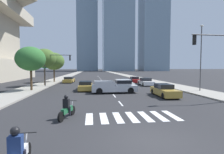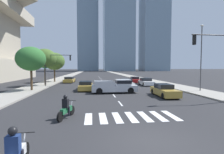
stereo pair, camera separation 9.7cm
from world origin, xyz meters
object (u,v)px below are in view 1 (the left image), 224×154
at_px(sedan_white_0, 146,82).
at_px(sedan_gold_2, 69,80).
at_px(sedan_gold_1, 86,86).
at_px(pickup_truck, 116,86).
at_px(sedan_red_5, 135,80).
at_px(street_tree_second, 44,58).
at_px(traffic_signal_near, 219,53).
at_px(traffic_signal_far, 55,63).
at_px(sedan_gold_4, 164,91).
at_px(street_tree_nearest, 31,59).
at_px(motorcycle_trailing, 67,109).
at_px(street_tree_third, 54,61).
at_px(street_lamp_east, 201,53).
at_px(sedan_white_3, 126,84).

bearing_deg(sedan_white_0, sedan_gold_2, -113.82).
distance_m(sedan_gold_1, sedan_gold_2, 12.80).
relative_size(pickup_truck, sedan_red_5, 1.23).
bearing_deg(street_tree_second, traffic_signal_near, -39.35).
relative_size(sedan_white_0, traffic_signal_far, 0.82).
height_order(sedan_white_0, sedan_gold_4, sedan_gold_4).
relative_size(sedan_white_0, sedan_gold_2, 1.04).
bearing_deg(street_tree_nearest, sedan_white_0, 16.61).
height_order(sedan_gold_4, traffic_signal_far, traffic_signal_far).
distance_m(motorcycle_trailing, street_tree_third, 27.58).
relative_size(motorcycle_trailing, street_tree_third, 0.32).
bearing_deg(traffic_signal_far, street_lamp_east, -22.93).
height_order(sedan_white_3, traffic_signal_far, traffic_signal_far).
relative_size(sedan_gold_2, sedan_gold_4, 0.95).
bearing_deg(motorcycle_trailing, traffic_signal_near, -56.01).
distance_m(pickup_truck, sedan_gold_2, 17.07).
distance_m(street_tree_nearest, street_tree_second, 6.56).
height_order(pickup_truck, sedan_gold_1, pickup_truck).
bearing_deg(sedan_red_5, sedan_gold_4, -0.12).
xyz_separation_m(motorcycle_trailing, sedan_red_5, (10.68, 23.53, -0.01)).
height_order(sedan_gold_2, traffic_signal_near, traffic_signal_near).
xyz_separation_m(sedan_white_3, street_tree_nearest, (-13.48, -2.24, 3.69)).
relative_size(street_tree_nearest, street_tree_third, 0.92).
distance_m(pickup_truck, sedan_red_5, 14.89).
height_order(pickup_truck, sedan_gold_4, pickup_truck).
xyz_separation_m(sedan_white_0, sedan_gold_4, (-1.72, -11.23, 0.02)).
height_order(sedan_red_5, street_tree_third, street_tree_third).
bearing_deg(sedan_red_5, street_tree_second, -72.27).
distance_m(sedan_gold_2, street_tree_second, 7.88).
relative_size(pickup_truck, street_tree_third, 0.90).
height_order(motorcycle_trailing, sedan_gold_4, motorcycle_trailing).
bearing_deg(sedan_gold_4, street_lamp_east, 114.93).
distance_m(sedan_gold_1, street_lamp_east, 15.97).
height_order(sedan_red_5, street_tree_nearest, street_tree_nearest).
distance_m(sedan_gold_2, traffic_signal_near, 27.40).
distance_m(sedan_gold_2, street_tree_third, 5.35).
distance_m(sedan_gold_2, traffic_signal_far, 8.00).
height_order(sedan_white_0, traffic_signal_far, traffic_signal_far).
bearing_deg(sedan_gold_1, sedan_gold_4, -124.82).
xyz_separation_m(motorcycle_trailing, sedan_gold_1, (0.73, 12.91, 0.00)).
relative_size(traffic_signal_near, street_tree_nearest, 1.09).
height_order(sedan_gold_1, sedan_white_3, sedan_white_3).
xyz_separation_m(sedan_white_3, sedan_red_5, (3.64, 8.54, -0.06)).
height_order(sedan_gold_1, street_tree_third, street_tree_third).
height_order(sedan_white_3, street_lamp_east, street_lamp_east).
xyz_separation_m(motorcycle_trailing, sedan_gold_4, (9.52, 6.80, 0.04)).
xyz_separation_m(sedan_white_0, traffic_signal_far, (-15.63, -0.07, 3.34)).
distance_m(street_tree_nearest, street_tree_third, 13.78).
distance_m(sedan_white_0, street_tree_third, 20.01).
bearing_deg(sedan_white_3, sedan_white_0, 127.01).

